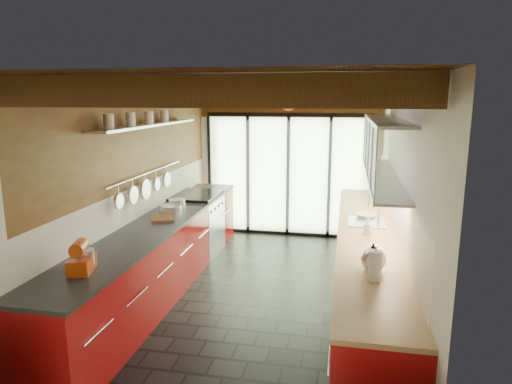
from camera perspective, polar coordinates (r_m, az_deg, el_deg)
ground at (r=5.83m, az=0.39°, el=-12.96°), size 5.50×5.50×0.00m
room_shell at (r=5.36m, az=0.42°, el=3.32°), size 5.50×5.50×5.50m
ceiling_beams at (r=5.67m, az=1.17°, el=11.98°), size 3.14×5.06×4.90m
glass_door at (r=8.00m, az=4.07°, el=6.13°), size 2.95×0.10×2.90m
left_counter at (r=6.01m, az=-11.73°, el=-7.71°), size 0.68×5.00×0.92m
range_stove at (r=7.30m, az=-7.32°, el=-3.99°), size 0.66×0.90×0.97m
right_counter at (r=5.58m, az=13.55°, el=-9.37°), size 0.68×5.00×0.92m
sink_assembly at (r=5.80m, az=13.78°, el=-3.35°), size 0.45×0.52×0.43m
upper_cabinets_right at (r=5.55m, az=15.74°, el=5.23°), size 0.34×3.00×3.00m
left_wall_fixtures at (r=5.95m, az=-13.32°, el=5.71°), size 0.28×2.60×0.96m
stand_mixer at (r=4.37m, az=-20.92°, el=-7.80°), size 0.26×0.36×0.29m
pot_large at (r=6.39m, az=-9.82°, el=-1.51°), size 0.27×0.27×0.14m
pot_small at (r=6.19m, az=-10.56°, el=-2.13°), size 0.35×0.35×0.11m
cutting_board at (r=5.92m, az=-11.66°, el=-3.19°), size 0.40×0.46×0.03m
kettle at (r=4.24m, az=14.45°, el=-7.97°), size 0.23×0.28×0.27m
paper_towel at (r=4.00m, az=14.64°, el=-8.95°), size 0.13×0.13×0.31m
soap_bottle at (r=5.29m, az=13.83°, el=-4.24°), size 0.11×0.11×0.19m
bowl at (r=6.01m, az=13.53°, el=-2.93°), size 0.31×0.31×0.06m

